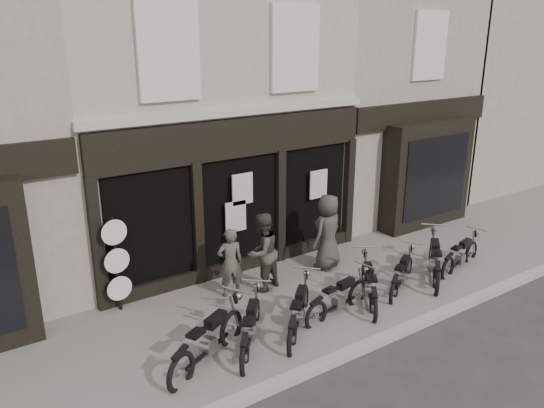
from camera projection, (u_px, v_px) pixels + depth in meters
ground_plane at (314, 325)px, 10.97m from camera, size 90.00×90.00×0.00m
pavement at (289, 305)px, 11.66m from camera, size 30.00×4.20×0.12m
kerb at (355, 351)px, 9.96m from camera, size 30.00×0.25×0.13m
central_building at (182, 97)px, 14.39m from camera, size 7.30×6.22×8.34m
neighbour_right at (357, 86)px, 17.74m from camera, size 5.60×6.73×8.34m
filler_right at (500, 74)px, 22.13m from camera, size 11.00×6.00×8.20m
motorcycle_0 at (209, 344)px, 9.51m from camera, size 2.09×1.34×1.09m
motorcycle_1 at (251, 331)px, 9.99m from camera, size 1.57×1.78×1.03m
motorcycle_2 at (299, 315)px, 10.53m from camera, size 1.73×1.68×1.04m
motorcycle_3 at (339, 301)px, 11.15m from camera, size 1.99×0.63×0.96m
motorcycle_4 at (369, 288)px, 11.66m from camera, size 1.48×1.84×1.02m
motorcycle_5 at (402, 277)px, 12.25m from camera, size 1.79×1.19×0.94m
motorcycle_6 at (434, 264)px, 12.79m from camera, size 1.86×1.78×1.11m
motorcycle_7 at (460, 258)px, 13.28m from camera, size 1.95×0.74×0.95m
man_left at (230, 262)px, 11.72m from camera, size 0.66×0.51×1.59m
man_centre at (262, 252)px, 11.97m from camera, size 1.06×0.93×1.84m
man_right at (328, 232)px, 13.08m from camera, size 1.06×0.84×1.90m
advert_sign_post at (117, 268)px, 11.03m from camera, size 0.55×0.35×2.24m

